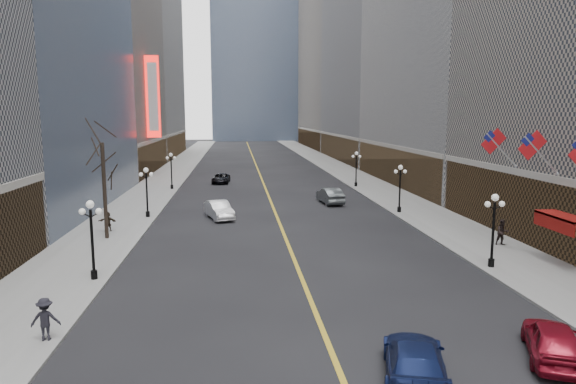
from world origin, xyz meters
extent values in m
cube|color=gray|center=(14.00, 70.00, 0.07)|extent=(6.00, 230.00, 0.15)
cube|color=gray|center=(-14.00, 70.00, 0.07)|extent=(6.00, 230.00, 0.15)
cube|color=gold|center=(0.00, 80.00, 0.01)|extent=(0.25, 200.00, 0.02)
cube|color=#503D35|center=(18.40, 68.00, 2.60)|extent=(2.80, 35.00, 5.00)
cube|color=#959598|center=(30.00, 106.00, 24.00)|extent=(26.00, 40.00, 48.00)
cube|color=#503D35|center=(18.40, 106.00, 2.60)|extent=(2.80, 39.00, 5.00)
cube|color=#A09384|center=(30.00, 149.00, 31.00)|extent=(26.00, 46.00, 62.00)
cube|color=#503D35|center=(18.40, 149.00, 2.60)|extent=(2.80, 45.00, 5.00)
cube|color=#A09384|center=(-30.00, 87.00, 25.00)|extent=(26.00, 30.00, 50.00)
cube|color=#503D35|center=(-18.40, 87.00, 2.60)|extent=(2.80, 29.00, 5.00)
cube|color=#503D35|center=(-18.40, 121.00, 2.60)|extent=(2.80, 37.00, 5.00)
cylinder|color=black|center=(11.80, 30.00, 0.40)|extent=(0.36, 0.36, 0.50)
cylinder|color=black|center=(11.80, 30.00, 2.15)|extent=(0.16, 0.16, 4.00)
sphere|color=white|center=(11.80, 30.00, 4.45)|extent=(0.44, 0.44, 0.44)
sphere|color=white|center=(11.35, 30.00, 4.05)|extent=(0.36, 0.36, 0.36)
sphere|color=white|center=(12.25, 30.00, 4.05)|extent=(0.36, 0.36, 0.36)
cylinder|color=black|center=(11.80, 48.00, 0.40)|extent=(0.36, 0.36, 0.50)
cylinder|color=black|center=(11.80, 48.00, 2.15)|extent=(0.16, 0.16, 4.00)
sphere|color=white|center=(11.80, 48.00, 4.45)|extent=(0.44, 0.44, 0.44)
sphere|color=white|center=(11.35, 48.00, 4.05)|extent=(0.36, 0.36, 0.36)
sphere|color=white|center=(12.25, 48.00, 4.05)|extent=(0.36, 0.36, 0.36)
cylinder|color=black|center=(11.80, 66.00, 0.40)|extent=(0.36, 0.36, 0.50)
cylinder|color=black|center=(11.80, 66.00, 2.15)|extent=(0.16, 0.16, 4.00)
sphere|color=white|center=(11.80, 66.00, 4.45)|extent=(0.44, 0.44, 0.44)
sphere|color=white|center=(11.35, 66.00, 4.05)|extent=(0.36, 0.36, 0.36)
sphere|color=white|center=(12.25, 66.00, 4.05)|extent=(0.36, 0.36, 0.36)
cylinder|color=black|center=(-11.80, 30.00, 0.40)|extent=(0.36, 0.36, 0.50)
cylinder|color=black|center=(-11.80, 30.00, 2.15)|extent=(0.16, 0.16, 4.00)
sphere|color=white|center=(-11.80, 30.00, 4.45)|extent=(0.44, 0.44, 0.44)
sphere|color=white|center=(-12.25, 30.00, 4.05)|extent=(0.36, 0.36, 0.36)
sphere|color=white|center=(-11.35, 30.00, 4.05)|extent=(0.36, 0.36, 0.36)
cylinder|color=black|center=(-11.80, 48.00, 0.40)|extent=(0.36, 0.36, 0.50)
cylinder|color=black|center=(-11.80, 48.00, 2.15)|extent=(0.16, 0.16, 4.00)
sphere|color=white|center=(-11.80, 48.00, 4.45)|extent=(0.44, 0.44, 0.44)
sphere|color=white|center=(-12.25, 48.00, 4.05)|extent=(0.36, 0.36, 0.36)
sphere|color=white|center=(-11.35, 48.00, 4.05)|extent=(0.36, 0.36, 0.36)
cylinder|color=black|center=(-11.80, 66.00, 0.40)|extent=(0.36, 0.36, 0.50)
cylinder|color=black|center=(-11.80, 66.00, 2.15)|extent=(0.16, 0.16, 4.00)
sphere|color=white|center=(-11.80, 66.00, 4.45)|extent=(0.44, 0.44, 0.44)
sphere|color=white|center=(-12.25, 66.00, 4.05)|extent=(0.36, 0.36, 0.36)
sphere|color=white|center=(-11.35, 66.00, 4.05)|extent=(0.36, 0.36, 0.36)
cylinder|color=#B2B2B7|center=(15.80, 32.00, 6.80)|extent=(2.49, 0.12, 2.49)
cube|color=red|center=(15.15, 32.00, 7.45)|extent=(1.94, 0.04, 1.94)
cube|color=navy|center=(14.80, 32.00, 7.80)|extent=(0.88, 0.06, 0.88)
cylinder|color=#B2B2B7|center=(15.80, 37.00, 6.80)|extent=(2.49, 0.12, 2.49)
cube|color=red|center=(15.15, 37.00, 7.45)|extent=(1.94, 0.04, 1.94)
cube|color=navy|center=(14.80, 37.00, 7.80)|extent=(0.88, 0.06, 0.88)
cube|color=maroon|center=(16.30, 30.00, 3.20)|extent=(1.40, 4.00, 0.15)
cube|color=maroon|center=(15.65, 30.00, 2.80)|extent=(0.10, 4.00, 0.90)
cube|color=red|center=(-15.90, 80.00, 12.00)|extent=(2.00, 0.50, 12.00)
cube|color=white|center=(-15.85, 80.00, 12.00)|extent=(1.40, 0.55, 10.00)
cylinder|color=#2D231C|center=(-13.50, 40.00, 3.75)|extent=(0.28, 0.28, 7.20)
imported|color=silver|center=(-5.30, 47.28, 0.80)|extent=(3.05, 5.16, 1.61)
imported|color=black|center=(-5.83, 71.97, 0.67)|extent=(2.60, 5.00, 1.34)
imported|color=navy|center=(2.51, 17.46, 0.77)|extent=(3.49, 5.66, 1.53)
imported|color=maroon|center=(8.37, 18.53, 0.78)|extent=(3.51, 4.92, 1.55)
imported|color=#4B5152|center=(6.22, 54.24, 0.84)|extent=(2.35, 5.28, 1.68)
imported|color=black|center=(15.13, 34.95, 1.08)|extent=(0.94, 0.55, 1.87)
imported|color=black|center=(-11.60, 21.97, 1.05)|extent=(1.21, 0.60, 1.80)
imported|color=black|center=(-13.99, 42.41, 0.93)|extent=(1.50, 0.66, 1.57)
camera|label=1|loc=(-3.66, 0.98, 9.38)|focal=32.00mm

